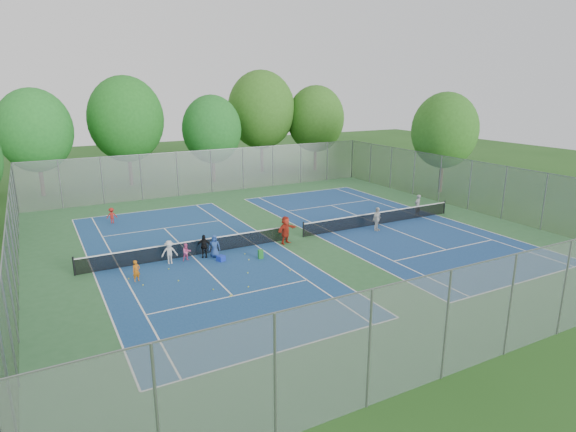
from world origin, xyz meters
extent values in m
plane|color=#204C17|center=(0.00, 0.00, 0.00)|extent=(120.00, 120.00, 0.00)
cube|color=#2F6335|center=(0.00, 0.00, 0.01)|extent=(32.00, 32.00, 0.01)
cube|color=navy|center=(-7.00, 0.00, 0.02)|extent=(10.97, 23.77, 0.01)
cube|color=navy|center=(7.00, 0.00, 0.02)|extent=(10.97, 23.77, 0.01)
cube|color=black|center=(-7.00, 0.00, 0.46)|extent=(12.87, 0.10, 0.91)
cube|color=black|center=(7.00, 0.00, 0.46)|extent=(12.87, 0.10, 0.91)
cube|color=gray|center=(0.00, 16.00, 2.00)|extent=(32.00, 0.10, 4.00)
cube|color=gray|center=(0.00, -16.00, 2.00)|extent=(32.00, 0.10, 4.00)
cube|color=gray|center=(-16.00, 0.00, 2.00)|extent=(0.10, 32.00, 4.00)
cube|color=gray|center=(16.00, 0.00, 2.00)|extent=(0.10, 32.00, 4.00)
cylinder|color=#443326|center=(-14.00, 22.00, 1.75)|extent=(0.36, 0.36, 3.50)
ellipsoid|color=#1E6922|center=(-14.00, 22.00, 5.90)|extent=(6.40, 6.40, 7.36)
cylinder|color=#443326|center=(-6.00, 23.00, 1.93)|extent=(0.36, 0.36, 3.85)
ellipsoid|color=#1C611C|center=(-6.00, 23.00, 6.55)|extent=(7.20, 7.20, 8.28)
cylinder|color=#443326|center=(2.00, 21.00, 1.57)|extent=(0.36, 0.36, 3.15)
ellipsoid|color=#1B601F|center=(2.00, 21.00, 5.40)|extent=(6.00, 6.00, 6.90)
cylinder|color=#443326|center=(9.00, 24.00, 2.10)|extent=(0.36, 0.36, 4.20)
ellipsoid|color=#2E5E1B|center=(9.00, 24.00, 7.05)|extent=(7.60, 7.60, 8.74)
cylinder|color=#443326|center=(15.00, 22.00, 1.75)|extent=(0.36, 0.36, 3.50)
ellipsoid|color=#2C5D1B|center=(15.00, 22.00, 5.97)|extent=(6.60, 6.60, 7.59)
cylinder|color=#443326|center=(19.00, 6.00, 1.75)|extent=(0.36, 0.36, 3.50)
ellipsoid|color=#275C1A|center=(19.00, 6.00, 5.75)|extent=(6.00, 6.00, 6.90)
cube|color=#1935C0|center=(-5.80, -1.63, 0.17)|extent=(0.51, 0.51, 0.33)
cube|color=#268D2C|center=(-3.61, -2.33, 0.26)|extent=(0.30, 0.30, 0.53)
imported|color=#CA6613|center=(-10.64, -2.36, 0.57)|extent=(0.48, 0.38, 1.14)
imported|color=#EB5B9B|center=(-7.49, -0.63, 0.52)|extent=(0.53, 0.43, 1.04)
imported|color=silver|center=(-8.47, -0.65, 0.68)|extent=(0.97, 0.67, 1.37)
imported|color=black|center=(-6.44, -0.60, 0.70)|extent=(0.88, 0.62, 1.39)
imported|color=#274A92|center=(-5.87, -0.81, 0.68)|extent=(0.78, 0.65, 1.35)
imported|color=red|center=(-1.03, -0.60, 0.90)|extent=(1.75, 1.09, 1.80)
imported|color=#A11D17|center=(-9.98, 9.50, 0.58)|extent=(0.81, 0.53, 1.17)
imported|color=gray|center=(11.10, 0.56, 0.83)|extent=(0.66, 0.49, 1.66)
imported|color=silver|center=(5.82, -1.12, 0.83)|extent=(1.06, 0.74, 1.67)
sphere|color=#BEE735|center=(-5.22, -4.12, 0.03)|extent=(0.07, 0.07, 0.07)
sphere|color=#D4F438|center=(-8.78, -3.40, 0.03)|extent=(0.07, 0.07, 0.07)
sphere|color=#C8DE33|center=(-4.15, -1.29, 0.03)|extent=(0.07, 0.07, 0.07)
sphere|color=#CAE134|center=(-5.94, -5.82, 0.03)|extent=(0.07, 0.07, 0.07)
sphere|color=#A5C22D|center=(-8.79, -1.54, 0.03)|extent=(0.07, 0.07, 0.07)
sphere|color=yellow|center=(-7.04, -6.33, 0.03)|extent=(0.07, 0.07, 0.07)
sphere|color=#A3C72E|center=(-7.59, -5.29, 0.03)|extent=(0.07, 0.07, 0.07)
sphere|color=yellow|center=(-10.50, -3.09, 0.03)|extent=(0.07, 0.07, 0.07)
sphere|color=#A8C52D|center=(-7.13, -6.38, 0.03)|extent=(0.07, 0.07, 0.07)
sphere|color=#B6D732|center=(-3.06, -4.89, 0.03)|extent=(0.07, 0.07, 0.07)
sphere|color=#E6F338|center=(-4.35, -2.31, 0.03)|extent=(0.07, 0.07, 0.07)
sphere|color=yellow|center=(-10.98, -1.90, 0.03)|extent=(0.07, 0.07, 0.07)
camera|label=1|loc=(-14.74, -26.24, 9.76)|focal=30.00mm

